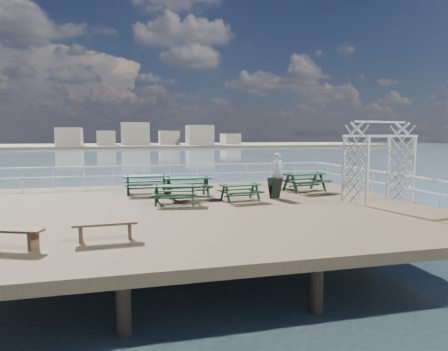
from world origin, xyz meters
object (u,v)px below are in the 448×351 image
picnic_table_a (146,181)px  picnic_table_b (175,190)px  picnic_table_d (187,183)px  flat_bench_far (105,227)px  picnic_table_e (240,189)px  flat_bench_near (9,234)px  trellis_arbor (379,166)px  person (278,170)px  picnic_table_c (305,178)px

picnic_table_a → picnic_table_b: picnic_table_a is taller
picnic_table_d → flat_bench_far: picnic_table_d is taller
picnic_table_e → flat_bench_near: bearing=-152.8°
picnic_table_a → trellis_arbor: 10.14m
picnic_table_d → trellis_arbor: bearing=-23.9°
flat_bench_far → trellis_arbor: bearing=15.5°
flat_bench_far → person: (8.25, 8.56, 0.54)m
picnic_table_d → flat_bench_near: (-5.44, -6.84, -0.26)m
picnic_table_e → picnic_table_d: bearing=132.3°
picnic_table_d → picnic_table_e: 2.53m
picnic_table_d → person: bearing=20.8°
picnic_table_d → picnic_table_e: size_ratio=1.12×
picnic_table_b → picnic_table_c: bearing=26.5°
picnic_table_a → picnic_table_d: bearing=-36.8°
picnic_table_e → person: size_ratio=1.00×
picnic_table_c → picnic_table_b: bearing=-175.5°
picnic_table_a → trellis_arbor: trellis_arbor is taller
trellis_arbor → person: size_ratio=1.84×
picnic_table_e → trellis_arbor: 5.68m
picnic_table_b → flat_bench_far: size_ratio=1.16×
flat_bench_near → flat_bench_far: flat_bench_near is taller
picnic_table_b → picnic_table_d: bearing=74.7°
flat_bench_near → person: (10.48, 8.77, 0.53)m
picnic_table_b → picnic_table_d: 1.84m
picnic_table_b → person: 6.84m
picnic_table_e → person: 4.72m
flat_bench_near → trellis_arbor: (12.74, 3.62, 1.10)m
picnic_table_b → trellis_arbor: size_ratio=0.59×
picnic_table_b → picnic_table_a: bearing=117.1°
picnic_table_c → picnic_table_d: picnic_table_c is taller
picnic_table_a → picnic_table_e: size_ratio=1.13×
flat_bench_far → trellis_arbor: size_ratio=0.50×
picnic_table_d → picnic_table_e: picnic_table_d is taller
trellis_arbor → picnic_table_a: bearing=143.6°
flat_bench_far → picnic_table_a: bearing=76.8°
picnic_table_c → trellis_arbor: bearing=-78.8°
flat_bench_far → trellis_arbor: 11.11m
picnic_table_b → person: bearing=41.4°
flat_bench_far → flat_bench_near: bearing=-177.3°
flat_bench_far → picnic_table_c: bearing=35.2°
picnic_table_b → trellis_arbor: 8.28m
picnic_table_b → picnic_table_e: 2.72m
picnic_table_a → picnic_table_b: (0.94, -3.00, -0.08)m
picnic_table_d → picnic_table_c: bearing=3.1°
flat_bench_near → flat_bench_far: size_ratio=1.03×
picnic_table_b → flat_bench_near: bearing=-122.4°
picnic_table_e → trellis_arbor: bearing=-24.7°
picnic_table_a → flat_bench_far: (-1.50, -7.97, -0.26)m
picnic_table_a → picnic_table_d: picnic_table_d is taller
picnic_table_a → flat_bench_far: 8.11m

